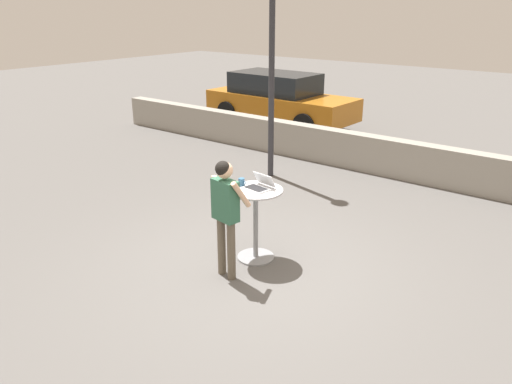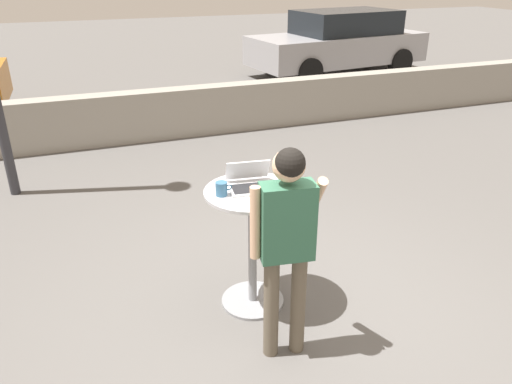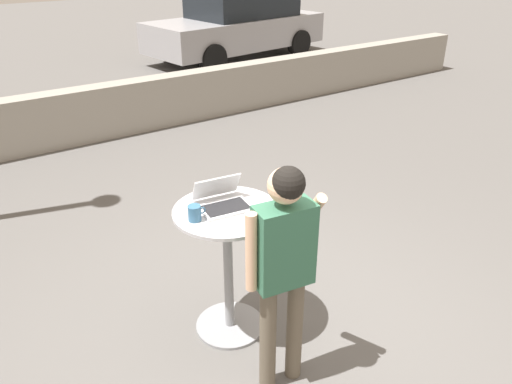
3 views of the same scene
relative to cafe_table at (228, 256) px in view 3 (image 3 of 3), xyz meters
name	(u,v)px [view 3 (image 3 of 3)]	position (x,y,z in m)	size (l,w,h in m)	color
ground_plane	(276,338)	(0.22, -0.32, -0.67)	(50.00, 50.00, 0.00)	#5B5956
pavement_kerb	(72,117)	(0.22, 4.71, -0.27)	(16.98, 0.35, 0.79)	gray
cafe_table	(228,256)	(0.00, 0.00, 0.00)	(0.76, 0.76, 1.05)	gray
laptop	(223,201)	(0.01, 0.06, 0.43)	(0.39, 0.38, 0.19)	silver
coffee_mug	(195,213)	(-0.25, 0.00, 0.44)	(0.13, 0.09, 0.11)	#336084
standing_person	(284,257)	(0.01, -0.64, 0.35)	(0.53, 0.33, 1.62)	brown
parked_car_near_street	(238,25)	(5.46, 8.33, 0.14)	(4.75, 2.38, 1.57)	#9E9EA3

